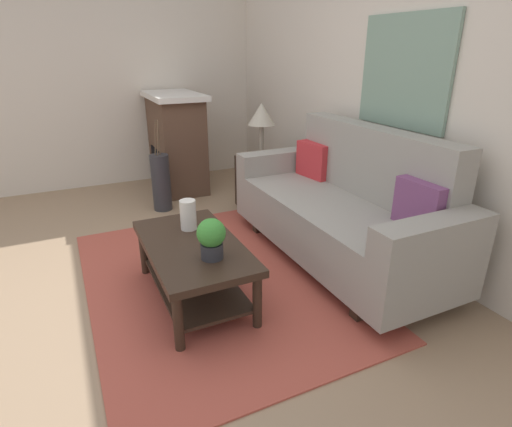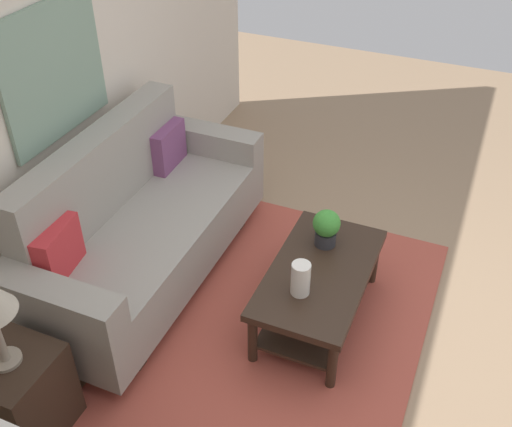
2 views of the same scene
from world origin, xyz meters
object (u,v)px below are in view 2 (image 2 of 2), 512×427
at_px(throw_pillow_crimson, 58,250).
at_px(throw_pillow_plum, 168,146).
at_px(couch, 140,226).
at_px(framed_painting, 54,71).
at_px(potted_plant_tabletop, 326,227).
at_px(tabletop_vase, 301,279).
at_px(coffee_table, 319,283).
at_px(side_table, 19,395).

distance_m(throw_pillow_crimson, throw_pillow_plum, 1.29).
distance_m(couch, framed_painting, 1.15).
relative_size(couch, throw_pillow_plum, 5.84).
bearing_deg(throw_pillow_plum, couch, -168.93).
height_order(throw_pillow_plum, potted_plant_tabletop, throw_pillow_plum).
relative_size(tabletop_vase, framed_painting, 0.24).
bearing_deg(tabletop_vase, potted_plant_tabletop, 0.09).
bearing_deg(throw_pillow_plum, coffee_table, -112.88).
bearing_deg(framed_painting, side_table, -158.41).
xyz_separation_m(couch, throw_pillow_crimson, (-0.65, 0.13, 0.25)).
relative_size(throw_pillow_crimson, side_table, 0.64).
bearing_deg(throw_pillow_crimson, tabletop_vase, -70.96).
height_order(couch, throw_pillow_crimson, couch).
distance_m(couch, side_table, 1.36).
bearing_deg(tabletop_vase, couch, 81.61).
xyz_separation_m(couch, potted_plant_tabletop, (0.31, -1.22, 0.14)).
xyz_separation_m(couch, framed_painting, (0.00, 0.47, 1.05)).
xyz_separation_m(couch, tabletop_vase, (-0.18, -1.22, 0.11)).
xyz_separation_m(throw_pillow_plum, framed_painting, (-0.65, 0.34, 0.80)).
height_order(throw_pillow_crimson, throw_pillow_plum, same).
xyz_separation_m(throw_pillow_crimson, throw_pillow_plum, (1.29, 0.00, 0.00)).
relative_size(coffee_table, side_table, 1.96).
bearing_deg(coffee_table, couch, 92.52).
distance_m(coffee_table, side_table, 1.85).
relative_size(throw_pillow_plum, side_table, 0.64).
xyz_separation_m(tabletop_vase, potted_plant_tabletop, (0.49, 0.00, 0.03)).
distance_m(side_table, framed_painting, 1.88).
distance_m(potted_plant_tabletop, side_table, 2.05).
distance_m(tabletop_vase, framed_painting, 1.94).
distance_m(coffee_table, framed_painting, 2.09).
relative_size(throw_pillow_plum, tabletop_vase, 1.65).
distance_m(tabletop_vase, potted_plant_tabletop, 0.49).
height_order(potted_plant_tabletop, framed_painting, framed_painting).
bearing_deg(throw_pillow_crimson, side_table, -164.62).
relative_size(side_table, framed_painting, 0.62).
bearing_deg(side_table, framed_painting, 21.59).
distance_m(throw_pillow_plum, potted_plant_tabletop, 1.40).
bearing_deg(throw_pillow_crimson, couch, -11.07).
bearing_deg(throw_pillow_plum, side_table, -174.46).
height_order(coffee_table, framed_painting, framed_painting).
bearing_deg(potted_plant_tabletop, side_table, 145.17).
distance_m(coffee_table, tabletop_vase, 0.33).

